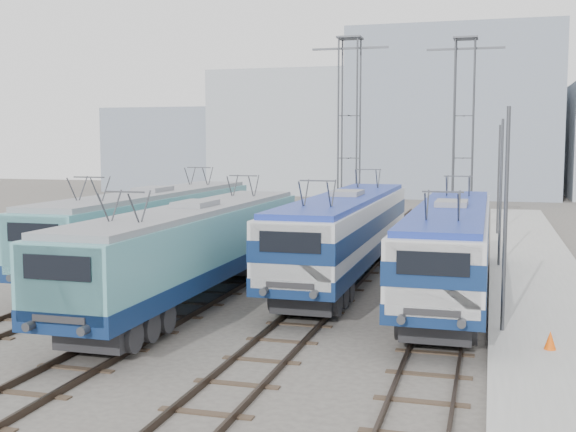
# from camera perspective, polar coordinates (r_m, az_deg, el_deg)

# --- Properties ---
(ground) EXTENTS (160.00, 160.00, 0.00)m
(ground) POSITION_cam_1_polar(r_m,az_deg,el_deg) (22.63, -6.04, -9.42)
(ground) COLOR #514C47
(platform) EXTENTS (4.00, 70.00, 0.30)m
(platform) POSITION_cam_1_polar(r_m,az_deg,el_deg) (28.92, 19.58, -6.05)
(platform) COLOR #9E9E99
(platform) RESTS_ON ground
(locomotive_far_left) EXTENTS (2.87, 18.11, 3.41)m
(locomotive_far_left) POSITION_cam_1_polar(r_m,az_deg,el_deg) (33.54, -10.75, -0.56)
(locomotive_far_left) COLOR #0F244F
(locomotive_far_left) RESTS_ON ground
(locomotive_center_left) EXTENTS (2.79, 17.64, 3.32)m
(locomotive_center_left) POSITION_cam_1_polar(r_m,az_deg,el_deg) (26.59, -7.46, -2.29)
(locomotive_center_left) COLOR #0F244F
(locomotive_center_left) RESTS_ON ground
(locomotive_center_right) EXTENTS (2.86, 18.06, 3.40)m
(locomotive_center_right) POSITION_cam_1_polar(r_m,az_deg,el_deg) (30.81, 4.59, -0.95)
(locomotive_center_right) COLOR #0F244F
(locomotive_center_right) RESTS_ON ground
(locomotive_far_right) EXTENTS (2.76, 17.45, 3.28)m
(locomotive_far_right) POSITION_cam_1_polar(r_m,az_deg,el_deg) (27.76, 12.71, -1.98)
(locomotive_far_right) COLOR #0F244F
(locomotive_far_right) RESTS_ON ground
(catenary_tower_west) EXTENTS (4.50, 1.20, 12.00)m
(catenary_tower_west) POSITION_cam_1_polar(r_m,az_deg,el_deg) (43.04, 4.86, 6.77)
(catenary_tower_west) COLOR #3F4247
(catenary_tower_west) RESTS_ON ground
(catenary_tower_east) EXTENTS (4.50, 1.20, 12.00)m
(catenary_tower_east) POSITION_cam_1_polar(r_m,az_deg,el_deg) (44.29, 13.70, 6.60)
(catenary_tower_east) COLOR #3F4247
(catenary_tower_east) RESTS_ON ground
(mast_front) EXTENTS (0.12, 0.12, 7.00)m
(mast_front) POSITION_cam_1_polar(r_m,az_deg,el_deg) (22.39, 16.79, -0.68)
(mast_front) COLOR #3F4247
(mast_front) RESTS_ON ground
(mast_mid) EXTENTS (0.12, 0.12, 7.00)m
(mast_mid) POSITION_cam_1_polar(r_m,az_deg,el_deg) (34.35, 16.46, 1.53)
(mast_mid) COLOR #3F4247
(mast_mid) RESTS_ON ground
(mast_rear) EXTENTS (0.12, 0.12, 7.00)m
(mast_rear) POSITION_cam_1_polar(r_m,az_deg,el_deg) (46.32, 16.29, 2.60)
(mast_rear) COLOR #3F4247
(mast_rear) RESTS_ON ground
(safety_cone) EXTENTS (0.33, 0.33, 0.52)m
(safety_cone) POSITION_cam_1_polar(r_m,az_deg,el_deg) (21.26, 20.01, -9.20)
(safety_cone) COLOR #F5560B
(safety_cone) RESTS_ON platform
(building_west) EXTENTS (18.00, 12.00, 14.00)m
(building_west) POSITION_cam_1_polar(r_m,az_deg,el_deg) (85.19, 0.68, 6.58)
(building_west) COLOR #9EA7B0
(building_west) RESTS_ON ground
(building_center) EXTENTS (22.00, 14.00, 18.00)m
(building_center) POSITION_cam_1_polar(r_m,az_deg,el_deg) (82.42, 12.97, 7.85)
(building_center) COLOR gray
(building_center) RESTS_ON ground
(building_far_west) EXTENTS (14.00, 10.00, 10.00)m
(building_far_west) POSITION_cam_1_polar(r_m,az_deg,el_deg) (90.68, -9.18, 5.20)
(building_far_west) COLOR gray
(building_far_west) RESTS_ON ground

